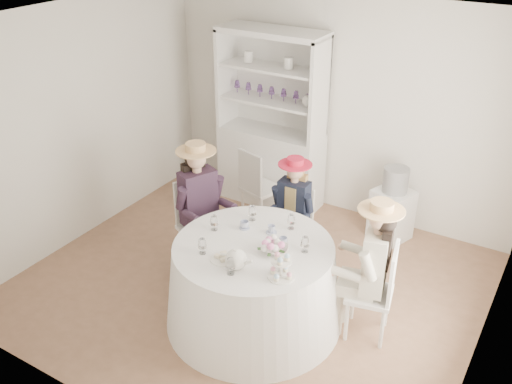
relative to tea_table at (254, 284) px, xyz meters
The scene contains 23 objects.
ground 0.71m from the tea_table, 124.10° to the left, with size 4.50×4.50×0.00m, color brown.
ceiling 2.35m from the tea_table, 124.10° to the left, with size 4.50×4.50×0.00m, color white.
wall_back 2.66m from the tea_table, 97.34° to the left, with size 4.50×4.50×0.00m, color silver.
wall_front 1.82m from the tea_table, 101.74° to the right, with size 4.50×4.50×0.00m, color silver.
wall_left 2.77m from the tea_table, 169.64° to the left, with size 4.50×4.50×0.00m, color silver.
wall_right 2.19m from the tea_table, 13.66° to the left, with size 4.50×4.50×0.00m, color silver.
tea_table is the anchor object (origin of this frame).
hutch 2.46m from the tea_table, 115.88° to the left, with size 1.35×0.54×2.26m.
side_table 2.20m from the tea_table, 73.78° to the left, with size 0.40×0.40×0.62m, color silver.
hatbox 2.22m from the tea_table, 73.78° to the left, with size 0.29×0.29×0.29m, color black.
guest_left 1.13m from the tea_table, 153.36° to the left, with size 0.61×0.56×1.46m.
guest_mid 1.10m from the tea_table, 98.13° to the left, with size 0.46×0.48×1.26m.
guest_right 1.13m from the tea_table, 21.13° to the left, with size 0.56×0.53×1.41m.
spare_chair 1.82m from the tea_table, 120.14° to the left, with size 0.50×0.50×0.98m.
teacup_a 0.55m from the tea_table, 137.16° to the left, with size 0.09×0.09×0.07m, color white.
teacup_b 0.54m from the tea_table, 84.17° to the left, with size 0.07×0.07×0.07m, color white.
teacup_c 0.53m from the tea_table, 35.96° to the left, with size 0.08×0.08×0.06m, color white.
flower_bowl 0.51m from the tea_table, ahead, with size 0.21×0.21×0.05m, color white.
flower_arrangement 0.54m from the tea_table, ahead, with size 0.18×0.17×0.07m.
table_teapot 0.63m from the tea_table, 81.95° to the right, with size 0.26×0.19×0.20m.
sandwich_plate 0.55m from the tea_table, 109.91° to the right, with size 0.23×0.23×0.05m.
cupcake_stand 0.73m from the tea_table, 32.68° to the right, with size 0.23×0.23×0.21m.
stemware_set 0.50m from the tea_table, 153.43° to the left, with size 0.98×0.98×0.15m.
Camera 1 is at (2.57, -4.14, 3.68)m, focal length 40.00 mm.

